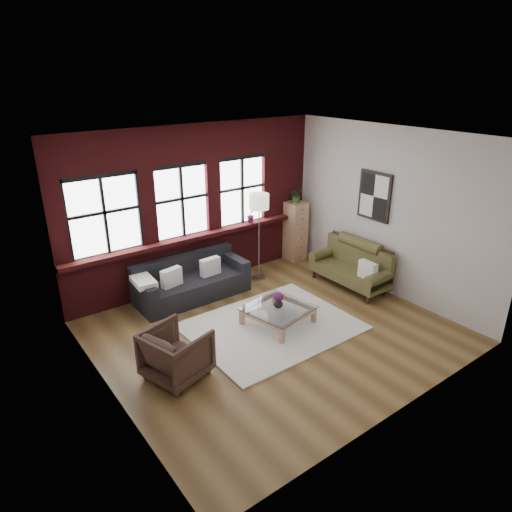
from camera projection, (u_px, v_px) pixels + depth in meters
floor at (272, 331)px, 7.73m from camera, size 5.50×5.50×0.00m
ceiling at (275, 138)px, 6.51m from camera, size 5.50×5.50×0.00m
wall_back at (194, 207)px, 8.97m from camera, size 5.50×0.00×5.50m
wall_front at (409, 304)px, 5.27m from camera, size 5.50×0.00×5.50m
wall_left at (99, 290)px, 5.60m from camera, size 0.00×5.00×5.00m
wall_right at (387, 212)px, 8.64m from camera, size 0.00×5.00×5.00m
brick_backwall at (196, 207)px, 8.93m from camera, size 5.50×0.12×3.20m
sill_ledge at (200, 235)px, 9.08m from camera, size 5.50×0.30×0.08m
window_left at (104, 216)px, 7.89m from camera, size 1.38×0.10×1.50m
window_mid at (182, 202)px, 8.71m from camera, size 1.38×0.10×1.50m
window_right at (241, 191)px, 9.49m from camera, size 1.38×0.10×1.50m
wall_poster at (375, 196)px, 8.75m from camera, size 0.05×0.74×0.94m
shag_rug at (272, 326)px, 7.83m from camera, size 2.73×2.15×0.03m
dark_sofa at (192, 279)px, 8.73m from camera, size 2.17×0.88×0.79m
pillow_a at (172, 277)px, 8.33m from camera, size 0.42×0.21×0.34m
pillow_b at (210, 267)px, 8.78m from camera, size 0.41×0.16×0.34m
vintage_settee at (350, 266)px, 9.13m from camera, size 0.76×1.71×0.91m
pillow_settee at (368, 270)px, 8.66m from camera, size 0.16×0.39×0.34m
armchair at (176, 354)px, 6.46m from camera, size 1.02×1.00×0.75m
coffee_table at (278, 316)px, 7.87m from camera, size 1.19×1.19×0.34m
vase at (278, 303)px, 7.78m from camera, size 0.19×0.19×0.17m
flowers at (278, 297)px, 7.73m from camera, size 0.17×0.17×0.17m
drawer_chest at (295, 231)px, 10.41m from camera, size 0.42×0.42×1.36m
potted_plant_top at (296, 195)px, 10.09m from camera, size 0.37×0.34×0.34m
floor_lamp at (259, 234)px, 9.30m from camera, size 0.40×0.40×1.98m
sill_plant at (251, 215)px, 9.66m from camera, size 0.23×0.21×0.33m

